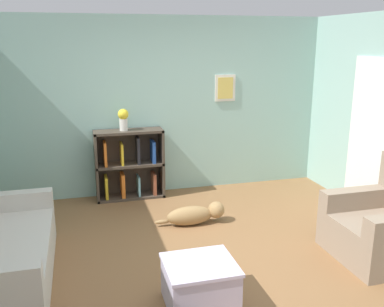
{
  "coord_description": "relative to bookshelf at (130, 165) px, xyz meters",
  "views": [
    {
      "loc": [
        -1.17,
        -3.96,
        2.25
      ],
      "look_at": [
        0.0,
        0.4,
        1.05
      ],
      "focal_mm": 40.0,
      "sensor_mm": 36.0,
      "label": 1
    }
  ],
  "objects": [
    {
      "name": "ground_plane",
      "position": [
        0.5,
        -2.04,
        -0.49
      ],
      "size": [
        14.0,
        14.0,
        0.0
      ],
      "primitive_type": "plane",
      "color": "brown"
    },
    {
      "name": "wall_back",
      "position": [
        0.5,
        0.21,
        0.81
      ],
      "size": [
        5.6,
        0.13,
        2.6
      ],
      "color": "#93BCB2",
      "rests_on": "ground_plane"
    },
    {
      "name": "bookshelf",
      "position": [
        0.0,
        0.0,
        0.0
      ],
      "size": [
        0.98,
        0.32,
        1.01
      ],
      "color": "#42382D",
      "rests_on": "ground_plane"
    },
    {
      "name": "coffee_table",
      "position": [
        0.25,
        -2.84,
        -0.27
      ],
      "size": [
        0.61,
        0.55,
        0.4
      ],
      "color": "#BCB2D1",
      "rests_on": "ground_plane"
    },
    {
      "name": "dog",
      "position": [
        0.67,
        -1.19,
        -0.36
      ],
      "size": [
        0.9,
        0.22,
        0.27
      ],
      "color": "#9E7A4C",
      "rests_on": "ground_plane"
    },
    {
      "name": "vase",
      "position": [
        -0.07,
        -0.02,
        0.7
      ],
      "size": [
        0.15,
        0.15,
        0.31
      ],
      "color": "silver",
      "rests_on": "bookshelf"
    }
  ]
}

